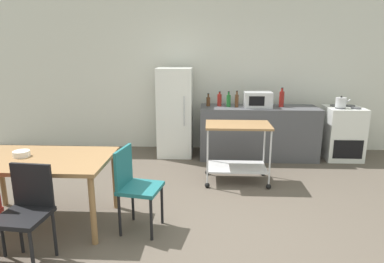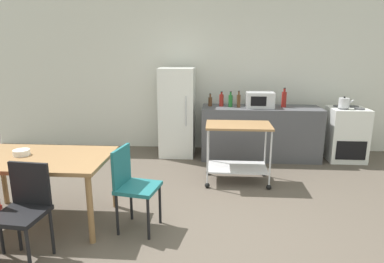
{
  "view_description": "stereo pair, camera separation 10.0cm",
  "coord_description": "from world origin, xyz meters",
  "px_view_note": "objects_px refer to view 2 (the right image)",
  "views": [
    {
      "loc": [
        0.03,
        -3.13,
        1.88
      ],
      "look_at": [
        -0.18,
        1.2,
        0.8
      ],
      "focal_mm": 31.52,
      "sensor_mm": 36.0,
      "label": 1
    },
    {
      "loc": [
        0.13,
        -3.13,
        1.88
      ],
      "look_at": [
        -0.18,
        1.2,
        0.8
      ],
      "focal_mm": 31.52,
      "sensor_mm": 36.0,
      "label": 2
    }
  ],
  "objects_px": {
    "chair_teal": "(132,183)",
    "kitchen_cart": "(238,144)",
    "bottle_sesame_oil": "(210,101)",
    "bottle_vinegar": "(221,100)",
    "chair_black": "(24,207)",
    "microwave": "(260,100)",
    "fruit_bowl": "(21,153)",
    "bottle_wine": "(284,99)",
    "stove_oven": "(346,134)",
    "bottle_sparkling_water": "(230,101)",
    "bottle_olive_oil": "(239,101)",
    "kettle": "(344,103)",
    "dining_table": "(39,164)",
    "refrigerator": "(177,112)"
  },
  "relations": [
    {
      "from": "chair_black",
      "to": "chair_teal",
      "type": "xyz_separation_m",
      "value": [
        0.82,
        0.6,
        0.0
      ]
    },
    {
      "from": "chair_teal",
      "to": "microwave",
      "type": "bearing_deg",
      "value": -22.07
    },
    {
      "from": "chair_black",
      "to": "stove_oven",
      "type": "height_order",
      "value": "stove_oven"
    },
    {
      "from": "fruit_bowl",
      "to": "chair_black",
      "type": "bearing_deg",
      "value": -60.16
    },
    {
      "from": "stove_oven",
      "to": "bottle_sesame_oil",
      "type": "xyz_separation_m",
      "value": [
        -2.32,
        0.02,
        0.53
      ]
    },
    {
      "from": "refrigerator",
      "to": "stove_oven",
      "type": "bearing_deg",
      "value": -1.6
    },
    {
      "from": "bottle_sparkling_water",
      "to": "bottle_olive_oil",
      "type": "xyz_separation_m",
      "value": [
        0.13,
        -0.05,
        0.01
      ]
    },
    {
      "from": "bottle_sesame_oil",
      "to": "bottle_wine",
      "type": "bearing_deg",
      "value": -0.67
    },
    {
      "from": "chair_teal",
      "to": "bottle_sparkling_water",
      "type": "height_order",
      "value": "bottle_sparkling_water"
    },
    {
      "from": "bottle_olive_oil",
      "to": "microwave",
      "type": "bearing_deg",
      "value": 5.78
    },
    {
      "from": "chair_black",
      "to": "bottle_wine",
      "type": "height_order",
      "value": "bottle_wine"
    },
    {
      "from": "bottle_sparkling_water",
      "to": "kettle",
      "type": "height_order",
      "value": "bottle_sparkling_water"
    },
    {
      "from": "bottle_sparkling_water",
      "to": "chair_black",
      "type": "bearing_deg",
      "value": -121.66
    },
    {
      "from": "dining_table",
      "to": "stove_oven",
      "type": "distance_m",
      "value": 4.79
    },
    {
      "from": "dining_table",
      "to": "kettle",
      "type": "height_order",
      "value": "kettle"
    },
    {
      "from": "dining_table",
      "to": "chair_black",
      "type": "relative_size",
      "value": 1.69
    },
    {
      "from": "chair_teal",
      "to": "bottle_wine",
      "type": "height_order",
      "value": "bottle_wine"
    },
    {
      "from": "chair_teal",
      "to": "bottle_vinegar",
      "type": "bearing_deg",
      "value": -9.84
    },
    {
      "from": "microwave",
      "to": "fruit_bowl",
      "type": "distance_m",
      "value": 3.7
    },
    {
      "from": "bottle_vinegar",
      "to": "bottle_wine",
      "type": "xyz_separation_m",
      "value": [
        1.05,
        -0.02,
        0.03
      ]
    },
    {
      "from": "bottle_olive_oil",
      "to": "chair_teal",
      "type": "bearing_deg",
      "value": -116.61
    },
    {
      "from": "bottle_sesame_oil",
      "to": "bottle_olive_oil",
      "type": "bearing_deg",
      "value": -11.43
    },
    {
      "from": "refrigerator",
      "to": "bottle_olive_oil",
      "type": "relative_size",
      "value": 5.49
    },
    {
      "from": "dining_table",
      "to": "kettle",
      "type": "relative_size",
      "value": 6.26
    },
    {
      "from": "stove_oven",
      "to": "kitchen_cart",
      "type": "relative_size",
      "value": 1.01
    },
    {
      "from": "stove_oven",
      "to": "microwave",
      "type": "relative_size",
      "value": 2.0
    },
    {
      "from": "bottle_sesame_oil",
      "to": "bottle_vinegar",
      "type": "bearing_deg",
      "value": 1.27
    },
    {
      "from": "chair_black",
      "to": "stove_oven",
      "type": "xyz_separation_m",
      "value": [
        3.89,
        3.14,
        -0.07
      ]
    },
    {
      "from": "bottle_olive_oil",
      "to": "bottle_sesame_oil",
      "type": "bearing_deg",
      "value": 168.57
    },
    {
      "from": "bottle_sesame_oil",
      "to": "bottle_olive_oil",
      "type": "relative_size",
      "value": 0.79
    },
    {
      "from": "dining_table",
      "to": "bottle_olive_oil",
      "type": "distance_m",
      "value": 3.3
    },
    {
      "from": "bottle_vinegar",
      "to": "bottle_olive_oil",
      "type": "bearing_deg",
      "value": -19.42
    },
    {
      "from": "bottle_sesame_oil",
      "to": "bottle_wine",
      "type": "relative_size",
      "value": 0.68
    },
    {
      "from": "bottle_olive_oil",
      "to": "microwave",
      "type": "xyz_separation_m",
      "value": [
        0.36,
        0.04,
        0.01
      ]
    },
    {
      "from": "chair_teal",
      "to": "fruit_bowl",
      "type": "distance_m",
      "value": 1.27
    },
    {
      "from": "bottle_wine",
      "to": "bottle_vinegar",
      "type": "bearing_deg",
      "value": 178.97
    },
    {
      "from": "bottle_sparkling_water",
      "to": "bottle_olive_oil",
      "type": "distance_m",
      "value": 0.14
    },
    {
      "from": "bottle_vinegar",
      "to": "kettle",
      "type": "relative_size",
      "value": 1.06
    },
    {
      "from": "stove_oven",
      "to": "bottle_sesame_oil",
      "type": "distance_m",
      "value": 2.38
    },
    {
      "from": "bottle_sesame_oil",
      "to": "microwave",
      "type": "distance_m",
      "value": 0.84
    },
    {
      "from": "microwave",
      "to": "bottle_wine",
      "type": "distance_m",
      "value": 0.41
    },
    {
      "from": "bottle_sparkling_water",
      "to": "stove_oven",
      "type": "bearing_deg",
      "value": 0.85
    },
    {
      "from": "bottle_wine",
      "to": "bottle_sparkling_water",
      "type": "bearing_deg",
      "value": -177.73
    },
    {
      "from": "bottle_vinegar",
      "to": "kettle",
      "type": "xyz_separation_m",
      "value": [
        2.01,
        -0.12,
        -0.01
      ]
    },
    {
      "from": "chair_teal",
      "to": "kitchen_cart",
      "type": "distance_m",
      "value": 1.81
    },
    {
      "from": "refrigerator",
      "to": "bottle_sesame_oil",
      "type": "distance_m",
      "value": 0.62
    },
    {
      "from": "chair_black",
      "to": "chair_teal",
      "type": "distance_m",
      "value": 1.02
    },
    {
      "from": "bottle_sesame_oil",
      "to": "stove_oven",
      "type": "bearing_deg",
      "value": -0.52
    },
    {
      "from": "kitchen_cart",
      "to": "bottle_wine",
      "type": "xyz_separation_m",
      "value": [
        0.83,
        1.17,
        0.47
      ]
    },
    {
      "from": "bottle_olive_oil",
      "to": "fruit_bowl",
      "type": "relative_size",
      "value": 1.63
    }
  ]
}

